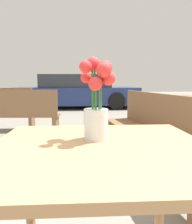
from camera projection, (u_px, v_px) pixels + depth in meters
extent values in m
cube|color=tan|center=(101.00, 150.00, 0.81)|extent=(0.83, 0.77, 0.03)
cylinder|color=tan|center=(30.00, 199.00, 1.16)|extent=(0.05, 0.05, 0.71)
cylinder|color=tan|center=(160.00, 195.00, 1.20)|extent=(0.05, 0.05, 0.71)
cylinder|color=silver|center=(96.00, 124.00, 0.90)|extent=(0.10, 0.10, 0.13)
cylinder|color=silver|center=(96.00, 130.00, 0.90)|extent=(0.09, 0.09, 0.07)
cylinder|color=#337038|center=(101.00, 110.00, 0.88)|extent=(0.01, 0.01, 0.22)
sphere|color=red|center=(108.00, 78.00, 0.86)|extent=(0.05, 0.05, 0.05)
cylinder|color=#337038|center=(99.00, 105.00, 0.90)|extent=(0.01, 0.01, 0.26)
sphere|color=red|center=(105.00, 68.00, 0.89)|extent=(0.06, 0.06, 0.06)
cylinder|color=#337038|center=(95.00, 103.00, 0.91)|extent=(0.01, 0.01, 0.28)
sphere|color=red|center=(93.00, 64.00, 0.91)|extent=(0.06, 0.06, 0.06)
cylinder|color=#337038|center=(93.00, 109.00, 0.89)|extent=(0.01, 0.01, 0.23)
sphere|color=red|center=(86.00, 78.00, 0.89)|extent=(0.05, 0.05, 0.05)
cylinder|color=#337038|center=(93.00, 105.00, 0.88)|extent=(0.01, 0.01, 0.27)
sphere|color=red|center=(86.00, 67.00, 0.84)|extent=(0.05, 0.05, 0.05)
cylinder|color=#337038|center=(96.00, 113.00, 0.88)|extent=(0.01, 0.01, 0.20)
sphere|color=red|center=(95.00, 84.00, 0.83)|extent=(0.05, 0.05, 0.05)
cylinder|color=#337038|center=(99.00, 107.00, 0.87)|extent=(0.01, 0.01, 0.25)
sphere|color=red|center=(104.00, 70.00, 0.83)|extent=(0.06, 0.06, 0.06)
cube|color=brown|center=(148.00, 135.00, 2.19)|extent=(0.69, 1.97, 0.02)
cube|color=brown|center=(164.00, 114.00, 2.20)|extent=(0.37, 1.91, 0.40)
cube|color=brown|center=(119.00, 135.00, 3.10)|extent=(0.33, 0.12, 0.43)
cube|color=brown|center=(11.00, 115.00, 3.46)|extent=(1.54, 0.42, 0.02)
cube|color=brown|center=(6.00, 103.00, 3.27)|extent=(1.53, 0.09, 0.40)
cube|color=brown|center=(56.00, 129.00, 3.50)|extent=(0.07, 0.33, 0.43)
cube|color=brown|center=(32.00, 119.00, 4.47)|extent=(0.06, 0.32, 0.43)
cube|color=brown|center=(172.00, 97.00, 3.24)|extent=(0.95, 0.91, 0.03)
cylinder|color=brown|center=(157.00, 128.00, 2.89)|extent=(0.05, 0.05, 0.72)
cylinder|color=brown|center=(139.00, 119.00, 3.59)|extent=(0.05, 0.05, 0.72)
cylinder|color=brown|center=(182.00, 118.00, 3.70)|extent=(0.05, 0.05, 0.72)
cube|color=navy|center=(76.00, 96.00, 8.25)|extent=(4.63, 1.95, 0.62)
cube|color=#2D333D|center=(75.00, 81.00, 8.18)|extent=(2.57, 1.73, 0.46)
cylinder|color=black|center=(33.00, 102.00, 7.32)|extent=(0.61, 0.20, 0.60)
cylinder|color=black|center=(41.00, 98.00, 8.99)|extent=(0.61, 0.20, 0.60)
cylinder|color=black|center=(117.00, 101.00, 7.56)|extent=(0.61, 0.20, 0.60)
cylinder|color=black|center=(109.00, 98.00, 9.23)|extent=(0.61, 0.20, 0.60)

